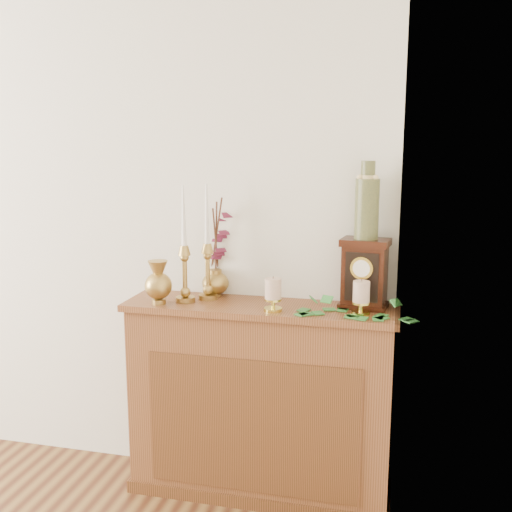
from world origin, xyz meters
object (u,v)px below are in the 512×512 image
(candlestick_center, at_px, (208,262))
(mantel_clock, at_px, (364,274))
(ginger_jar, at_px, (220,251))
(ceramic_vase, at_px, (367,204))
(candlestick_left, at_px, (185,264))
(bud_vase, at_px, (158,283))

(candlestick_center, relative_size, mantel_clock, 1.74)
(ginger_jar, xyz_separation_m, ceramic_vase, (0.69, -0.07, 0.25))
(candlestick_center, bearing_deg, mantel_clock, 2.03)
(candlestick_left, xyz_separation_m, mantel_clock, (0.80, 0.09, -0.02))
(ginger_jar, distance_m, ceramic_vase, 0.74)
(mantel_clock, bearing_deg, ceramic_vase, 90.00)
(candlestick_center, xyz_separation_m, ginger_jar, (0.03, 0.10, 0.04))
(bud_vase, xyz_separation_m, mantel_clock, (0.91, 0.16, 0.05))
(ginger_jar, xyz_separation_m, mantel_clock, (0.69, -0.08, -0.06))
(bud_vase, xyz_separation_m, ginger_jar, (0.22, 0.24, 0.11))
(candlestick_left, relative_size, mantel_clock, 1.73)
(candlestick_left, height_order, ceramic_vase, ceramic_vase)
(candlestick_left, xyz_separation_m, ginger_jar, (0.12, 0.17, 0.04))
(ceramic_vase, bearing_deg, mantel_clock, -98.22)
(ceramic_vase, bearing_deg, candlestick_left, -173.08)
(ginger_jar, relative_size, ceramic_vase, 1.41)
(bud_vase, bearing_deg, mantel_clock, 10.23)
(candlestick_center, height_order, mantel_clock, candlestick_center)
(bud_vase, xyz_separation_m, ceramic_vase, (0.91, 0.17, 0.36))
(bud_vase, bearing_deg, ginger_jar, 47.92)
(ginger_jar, bearing_deg, bud_vase, -132.08)
(candlestick_center, height_order, ginger_jar, candlestick_center)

